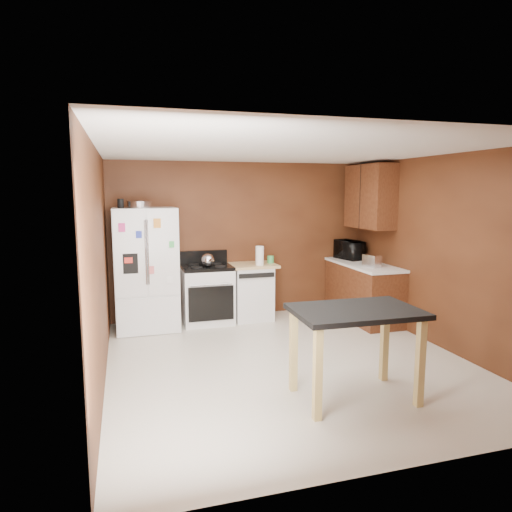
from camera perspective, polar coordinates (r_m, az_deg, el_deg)
name	(u,v)px	position (r m, az deg, el deg)	size (l,w,h in m)	color
floor	(288,362)	(5.65, 4.08, -13.05)	(4.50, 4.50, 0.00)	beige
ceiling	(291,150)	(5.29, 4.36, 13.11)	(4.50, 4.50, 0.00)	white
wall_back	(242,240)	(7.46, -1.81, 2.05)	(4.20, 4.20, 0.00)	#572D17
wall_front	(402,305)	(3.35, 17.81, -5.88)	(4.20, 4.20, 0.00)	#572D17
wall_left	(100,268)	(5.01, -18.95, -1.38)	(4.50, 4.50, 0.00)	#572D17
wall_right	(442,253)	(6.37, 22.23, 0.40)	(4.50, 4.50, 0.00)	#572D17
roasting_pan	(140,204)	(6.82, -14.28, 6.27)	(0.38, 0.38, 0.10)	silver
pen_cup	(121,203)	(6.75, -16.57, 6.32)	(0.09, 0.09, 0.13)	black
kettle	(208,260)	(6.94, -6.07, -0.52)	(0.20, 0.20, 0.20)	silver
paper_towel	(260,256)	(7.10, 0.46, 0.04)	(0.13, 0.13, 0.30)	white
green_canister	(271,259)	(7.33, 1.83, -0.43)	(0.11, 0.11, 0.12)	green
toaster	(372,261)	(7.11, 14.28, -0.59)	(0.16, 0.25, 0.19)	silver
microwave	(349,251)	(7.84, 11.60, 0.67)	(0.52, 0.35, 0.29)	black
refrigerator	(146,269)	(6.90, -13.56, -1.60)	(0.90, 0.80, 1.80)	white
gas_range	(207,293)	(7.14, -6.13, -4.68)	(0.76, 0.68, 1.10)	white
dishwasher	(251,291)	(7.32, -0.59, -4.39)	(0.78, 0.63, 0.89)	white
right_cabinets	(365,262)	(7.48, 13.48, -0.79)	(0.63, 1.58, 2.45)	brown
island	(355,323)	(4.58, 12.32, -8.18)	(1.23, 0.84, 0.91)	black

